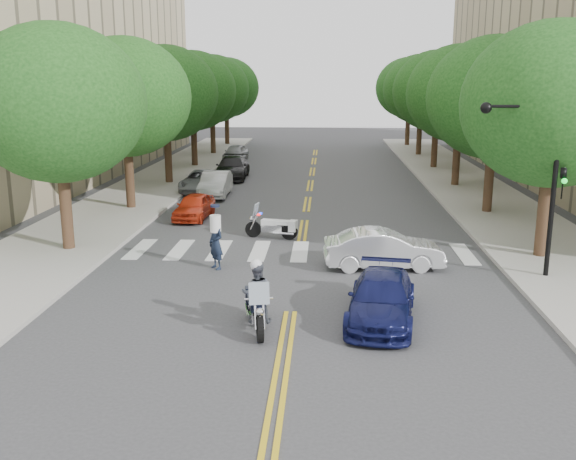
# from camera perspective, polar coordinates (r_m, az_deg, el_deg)

# --- Properties ---
(ground) EXTENTS (140.00, 140.00, 0.00)m
(ground) POSITION_cam_1_polar(r_m,az_deg,el_deg) (18.30, 0.23, -7.29)
(ground) COLOR #38383A
(ground) RESTS_ON ground
(sidewalk_left) EXTENTS (5.00, 60.00, 0.15)m
(sidewalk_left) POSITION_cam_1_polar(r_m,az_deg,el_deg) (40.96, -11.45, 4.13)
(sidewalk_left) COLOR #9E9991
(sidewalk_left) RESTS_ON ground
(sidewalk_right) EXTENTS (5.00, 60.00, 0.15)m
(sidewalk_right) POSITION_cam_1_polar(r_m,az_deg,el_deg) (40.53, 15.57, 3.80)
(sidewalk_right) COLOR #9E9991
(sidewalk_right) RESTS_ON ground
(tree_l_0) EXTENTS (6.40, 6.40, 8.45)m
(tree_l_0) POSITION_cam_1_polar(r_m,az_deg,el_deg) (25.08, -19.81, 10.53)
(tree_l_0) COLOR #382316
(tree_l_0) RESTS_ON ground
(tree_l_1) EXTENTS (6.40, 6.40, 8.45)m
(tree_l_1) POSITION_cam_1_polar(r_m,az_deg,el_deg) (32.60, -14.29, 11.37)
(tree_l_1) COLOR #382316
(tree_l_1) RESTS_ON ground
(tree_l_2) EXTENTS (6.40, 6.40, 8.45)m
(tree_l_2) POSITION_cam_1_polar(r_m,az_deg,el_deg) (40.30, -10.84, 11.84)
(tree_l_2) COLOR #382316
(tree_l_2) RESTS_ON ground
(tree_l_3) EXTENTS (6.40, 6.40, 8.45)m
(tree_l_3) POSITION_cam_1_polar(r_m,az_deg,el_deg) (48.10, -8.49, 12.14)
(tree_l_3) COLOR #382316
(tree_l_3) RESTS_ON ground
(tree_l_4) EXTENTS (6.40, 6.40, 8.45)m
(tree_l_4) POSITION_cam_1_polar(r_m,az_deg,el_deg) (55.96, -6.80, 12.34)
(tree_l_4) COLOR #382316
(tree_l_4) RESTS_ON ground
(tree_l_5) EXTENTS (6.40, 6.40, 8.45)m
(tree_l_5) POSITION_cam_1_polar(r_m,az_deg,el_deg) (63.85, -5.52, 12.48)
(tree_l_5) COLOR #382316
(tree_l_5) RESTS_ON ground
(tree_r_0) EXTENTS (6.40, 6.40, 8.45)m
(tree_r_0) POSITION_cam_1_polar(r_m,az_deg,el_deg) (24.41, 22.54, 10.25)
(tree_r_0) COLOR #382316
(tree_r_0) RESTS_ON ground
(tree_r_1) EXTENTS (6.40, 6.40, 8.45)m
(tree_r_1) POSITION_cam_1_polar(r_m,az_deg,el_deg) (32.09, 17.91, 11.12)
(tree_r_1) COLOR #382316
(tree_r_1) RESTS_ON ground
(tree_r_2) EXTENTS (6.40, 6.40, 8.45)m
(tree_r_2) POSITION_cam_1_polar(r_m,az_deg,el_deg) (39.89, 15.06, 11.61)
(tree_r_2) COLOR #382316
(tree_r_2) RESTS_ON ground
(tree_r_3) EXTENTS (6.40, 6.40, 8.45)m
(tree_r_3) POSITION_cam_1_polar(r_m,az_deg,el_deg) (47.76, 13.14, 11.93)
(tree_r_3) COLOR #382316
(tree_r_3) RESTS_ON ground
(tree_r_4) EXTENTS (6.40, 6.40, 8.45)m
(tree_r_4) POSITION_cam_1_polar(r_m,az_deg,el_deg) (55.66, 11.77, 12.15)
(tree_r_4) COLOR #382316
(tree_r_4) RESTS_ON ground
(tree_r_5) EXTENTS (6.40, 6.40, 8.45)m
(tree_r_5) POSITION_cam_1_polar(r_m,az_deg,el_deg) (63.59, 10.73, 12.31)
(tree_r_5) COLOR #382316
(tree_r_5) RESTS_ON ground
(traffic_signal_pole) EXTENTS (2.82, 0.42, 6.00)m
(traffic_signal_pole) POSITION_cam_1_polar(r_m,az_deg,el_deg) (21.85, 21.53, 5.25)
(traffic_signal_pole) COLOR black
(traffic_signal_pole) RESTS_ON ground
(motorcycle_police) EXTENTS (0.89, 2.34, 1.92)m
(motorcycle_police) POSITION_cam_1_polar(r_m,az_deg,el_deg) (16.90, -2.83, -6.01)
(motorcycle_police) COLOR black
(motorcycle_police) RESTS_ON ground
(motorcycle_parked) EXTENTS (2.21, 0.85, 1.44)m
(motorcycle_parked) POSITION_cam_1_polar(r_m,az_deg,el_deg) (26.32, -1.09, 0.28)
(motorcycle_parked) COLOR black
(motorcycle_parked) RESTS_ON ground
(officer_standing) EXTENTS (0.77, 0.79, 1.82)m
(officer_standing) POSITION_cam_1_polar(r_m,az_deg,el_deg) (22.21, -6.42, -1.18)
(officer_standing) COLOR #162033
(officer_standing) RESTS_ON ground
(convertible) EXTENTS (4.20, 1.72, 1.36)m
(convertible) POSITION_cam_1_polar(r_m,az_deg,el_deg) (22.45, 8.49, -1.70)
(convertible) COLOR white
(convertible) RESTS_ON ground
(sedan_blue) EXTENTS (2.33, 4.50, 1.25)m
(sedan_blue) POSITION_cam_1_polar(r_m,az_deg,el_deg) (17.66, 8.31, -6.07)
(sedan_blue) COLOR #101445
(sedan_blue) RESTS_ON ground
(parked_car_a) EXTENTS (1.68, 3.59, 1.19)m
(parked_car_a) POSITION_cam_1_polar(r_m,az_deg,el_deg) (30.40, -8.34, 2.10)
(parked_car_a) COLOR red
(parked_car_a) RESTS_ON ground
(parked_car_b) EXTENTS (1.51, 4.17, 1.37)m
(parked_car_b) POSITION_cam_1_polar(r_m,az_deg,el_deg) (36.09, -6.47, 4.07)
(parked_car_b) COLOR #BCBCBC
(parked_car_b) RESTS_ON ground
(parked_car_c) EXTENTS (2.04, 4.40, 1.22)m
(parked_car_c) POSITION_cam_1_polar(r_m,az_deg,el_deg) (37.76, -7.73, 4.33)
(parked_car_c) COLOR gray
(parked_car_c) RESTS_ON ground
(parked_car_d) EXTENTS (2.11, 4.96, 1.43)m
(parked_car_d) POSITION_cam_1_polar(r_m,az_deg,el_deg) (42.44, -4.99, 5.53)
(parked_car_d) COLOR black
(parked_car_d) RESTS_ON ground
(parked_car_e) EXTENTS (1.90, 3.92, 1.29)m
(parked_car_e) POSITION_cam_1_polar(r_m,az_deg,el_deg) (51.93, -4.69, 6.88)
(parked_car_e) COLOR #A6A7AC
(parked_car_e) RESTS_ON ground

